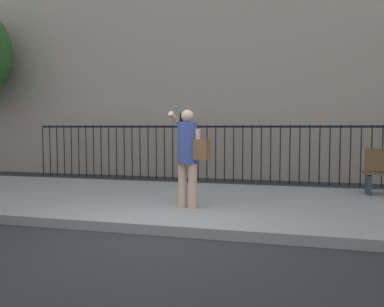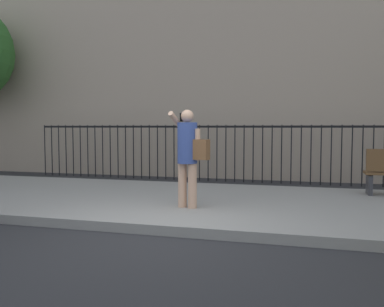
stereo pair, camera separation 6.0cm
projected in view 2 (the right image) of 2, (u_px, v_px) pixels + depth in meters
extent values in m
plane|color=#28282B|center=(157.00, 236.00, 5.74)|extent=(60.00, 60.00, 0.00)
cube|color=gray|center=(197.00, 203.00, 7.85)|extent=(28.00, 4.40, 0.15)
cube|color=tan|center=(245.00, 14.00, 13.56)|extent=(28.00, 4.00, 10.65)
cube|color=black|center=(230.00, 127.00, 11.31)|extent=(12.00, 0.04, 0.06)
cylinder|color=black|center=(45.00, 150.00, 12.95)|extent=(0.03, 0.03, 1.60)
cylinder|color=black|center=(52.00, 150.00, 12.89)|extent=(0.03, 0.03, 1.60)
cylinder|color=black|center=(59.00, 150.00, 12.82)|extent=(0.03, 0.03, 1.60)
cylinder|color=black|center=(66.00, 151.00, 12.75)|extent=(0.03, 0.03, 1.60)
cylinder|color=black|center=(73.00, 151.00, 12.68)|extent=(0.03, 0.03, 1.60)
cylinder|color=black|center=(80.00, 151.00, 12.61)|extent=(0.03, 0.03, 1.60)
cylinder|color=black|center=(88.00, 151.00, 12.55)|extent=(0.03, 0.03, 1.60)
cylinder|color=black|center=(95.00, 151.00, 12.48)|extent=(0.03, 0.03, 1.60)
cylinder|color=black|center=(103.00, 151.00, 12.41)|extent=(0.03, 0.03, 1.60)
cylinder|color=black|center=(110.00, 151.00, 12.34)|extent=(0.03, 0.03, 1.60)
cylinder|color=black|center=(118.00, 151.00, 12.27)|extent=(0.03, 0.03, 1.60)
cylinder|color=black|center=(126.00, 152.00, 12.21)|extent=(0.03, 0.03, 1.60)
cylinder|color=black|center=(133.00, 152.00, 12.14)|extent=(0.03, 0.03, 1.60)
cylinder|color=black|center=(141.00, 152.00, 12.07)|extent=(0.03, 0.03, 1.60)
cylinder|color=black|center=(149.00, 152.00, 12.00)|extent=(0.03, 0.03, 1.60)
cylinder|color=black|center=(158.00, 152.00, 11.93)|extent=(0.03, 0.03, 1.60)
cylinder|color=black|center=(166.00, 152.00, 11.87)|extent=(0.03, 0.03, 1.60)
cylinder|color=black|center=(174.00, 152.00, 11.80)|extent=(0.03, 0.03, 1.60)
cylinder|color=black|center=(182.00, 153.00, 11.73)|extent=(0.03, 0.03, 1.60)
cylinder|color=black|center=(191.00, 153.00, 11.66)|extent=(0.03, 0.03, 1.60)
cylinder|color=black|center=(199.00, 153.00, 11.59)|extent=(0.03, 0.03, 1.60)
cylinder|color=black|center=(208.00, 153.00, 11.53)|extent=(0.03, 0.03, 1.60)
cylinder|color=black|center=(217.00, 153.00, 11.46)|extent=(0.03, 0.03, 1.60)
cylinder|color=black|center=(226.00, 153.00, 11.39)|extent=(0.03, 0.03, 1.60)
cylinder|color=black|center=(235.00, 153.00, 11.32)|extent=(0.03, 0.03, 1.60)
cylinder|color=black|center=(244.00, 154.00, 11.26)|extent=(0.03, 0.03, 1.60)
cylinder|color=black|center=(253.00, 154.00, 11.19)|extent=(0.03, 0.03, 1.60)
cylinder|color=black|center=(262.00, 154.00, 11.12)|extent=(0.03, 0.03, 1.60)
cylinder|color=black|center=(272.00, 154.00, 11.05)|extent=(0.03, 0.03, 1.60)
cylinder|color=black|center=(281.00, 154.00, 10.98)|extent=(0.03, 0.03, 1.60)
cylinder|color=black|center=(291.00, 154.00, 10.92)|extent=(0.03, 0.03, 1.60)
cylinder|color=black|center=(301.00, 155.00, 10.85)|extent=(0.03, 0.03, 1.60)
cylinder|color=black|center=(311.00, 155.00, 10.78)|extent=(0.03, 0.03, 1.60)
cylinder|color=black|center=(321.00, 155.00, 10.71)|extent=(0.03, 0.03, 1.60)
cylinder|color=black|center=(331.00, 155.00, 10.64)|extent=(0.03, 0.03, 1.60)
cylinder|color=black|center=(341.00, 155.00, 10.58)|extent=(0.03, 0.03, 1.60)
cylinder|color=black|center=(352.00, 156.00, 10.51)|extent=(0.03, 0.03, 1.60)
cylinder|color=black|center=(362.00, 156.00, 10.44)|extent=(0.03, 0.03, 1.60)
cylinder|color=black|center=(373.00, 156.00, 10.37)|extent=(0.03, 0.03, 1.60)
cylinder|color=black|center=(384.00, 156.00, 10.30)|extent=(0.03, 0.03, 1.60)
cylinder|color=tan|center=(182.00, 185.00, 7.02)|extent=(0.15, 0.15, 0.77)
cylinder|color=tan|center=(192.00, 186.00, 6.92)|extent=(0.15, 0.15, 0.77)
cylinder|color=#33478C|center=(187.00, 143.00, 6.92)|extent=(0.41, 0.41, 0.70)
sphere|color=tan|center=(187.00, 116.00, 6.89)|extent=(0.22, 0.22, 0.22)
cylinder|color=tan|center=(177.00, 122.00, 7.00)|extent=(0.21, 0.50, 0.38)
cylinder|color=tan|center=(198.00, 144.00, 6.83)|extent=(0.09, 0.09, 0.53)
cube|color=black|center=(182.00, 117.00, 7.02)|extent=(0.07, 0.03, 0.15)
cube|color=brown|center=(201.00, 149.00, 6.80)|extent=(0.31, 0.22, 0.34)
cube|color=#333338|center=(369.00, 185.00, 8.35)|extent=(0.08, 0.41, 0.40)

